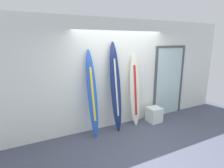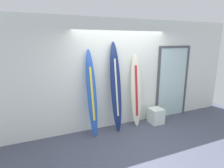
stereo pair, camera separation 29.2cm
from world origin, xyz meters
The scene contains 7 objects.
ground centered at (0.00, 0.00, -0.02)m, with size 8.00×8.00×0.04m, color #434758.
wall_back centered at (0.00, 1.30, 1.40)m, with size 7.20×0.20×2.80m, color white.
surfboard_cobalt centered at (-0.87, 0.95, 1.04)m, with size 0.24×0.43×2.07m.
surfboard_navy centered at (-0.25, 0.97, 1.12)m, with size 0.29×0.40×2.24m.
surfboard_ivory centered at (0.36, 1.02, 0.96)m, with size 0.31×0.30×1.92m.
display_block_left centered at (0.95, 0.88, 0.21)m, with size 0.36×0.36×0.42m.
glass_door centered at (1.70, 1.18, 1.09)m, with size 1.10×0.06×2.11m.
Camera 1 is at (-2.30, -2.89, 2.25)m, focal length 29.21 mm.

